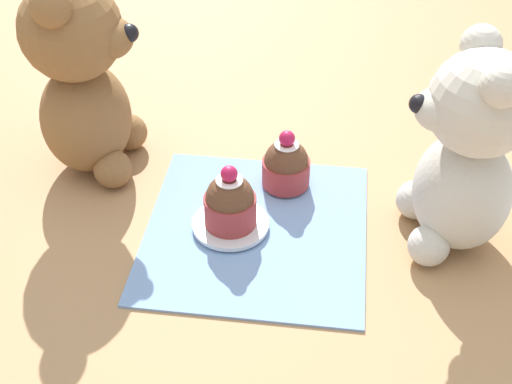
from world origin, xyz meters
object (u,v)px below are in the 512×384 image
object	(u,v)px
saucer_plate	(230,225)
cupcake_near_tan_bear	(230,203)
teddy_bear_tan	(82,77)
cupcake_near_cream_bear	(286,165)
teddy_bear_cream	(467,153)

from	to	relation	value
saucer_plate	cupcake_near_tan_bear	distance (m)	0.03
teddy_bear_tan	cupcake_near_cream_bear	size ratio (longest dim) A/B	3.36
cupcake_near_tan_bear	teddy_bear_cream	bearing A→B (deg)	95.02
teddy_bear_tan	cupcake_near_cream_bear	bearing A→B (deg)	-94.93
cupcake_near_cream_bear	saucer_plate	bearing A→B (deg)	-32.02
teddy_bear_cream	saucer_plate	world-z (taller)	teddy_bear_cream
teddy_bear_cream	cupcake_near_tan_bear	xyz separation A→B (m)	(0.02, -0.23, -0.07)
cupcake_near_cream_bear	teddy_bear_cream	bearing A→B (deg)	71.07
cupcake_near_tan_bear	saucer_plate	bearing A→B (deg)	-88.81
saucer_plate	teddy_bear_tan	bearing A→B (deg)	-118.94
teddy_bear_cream	cupcake_near_cream_bear	size ratio (longest dim) A/B	3.17
teddy_bear_tan	saucer_plate	bearing A→B (deg)	-119.75
teddy_bear_cream	saucer_plate	distance (m)	0.26
teddy_bear_cream	teddy_bear_tan	distance (m)	0.42
teddy_bear_cream	cupcake_near_cream_bear	xyz separation A→B (m)	(-0.06, -0.18, -0.08)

